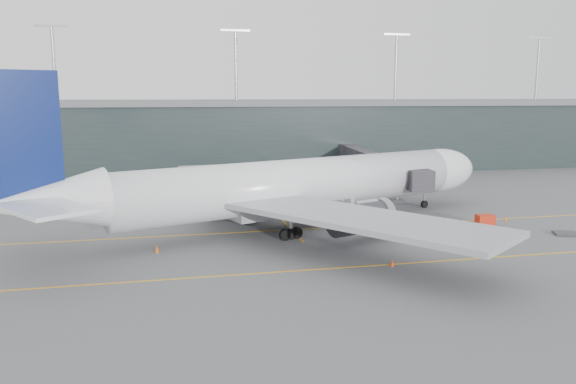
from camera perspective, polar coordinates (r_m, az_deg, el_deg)
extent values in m
plane|color=#515055|center=(71.57, -4.26, -3.31)|extent=(320.00, 320.00, 0.00)
cube|color=orange|center=(67.71, -3.78, -4.05)|extent=(160.00, 0.25, 0.02)
cube|color=orange|center=(52.53, -1.13, -8.13)|extent=(160.00, 0.25, 0.02)
cube|color=orange|center=(91.68, -2.94, -0.39)|extent=(0.25, 60.00, 0.02)
cube|color=#1E2829|center=(127.74, -8.02, 5.56)|extent=(240.00, 35.00, 14.00)
cube|color=#595C5F|center=(127.42, -8.10, 8.97)|extent=(240.00, 36.00, 1.20)
cylinder|color=#9E9EA3|center=(118.93, -22.69, 11.85)|extent=(0.60, 0.60, 14.00)
cylinder|color=#9E9EA3|center=(118.11, -5.33, 12.56)|extent=(0.60, 0.60, 14.00)
cylinder|color=#9E9EA3|center=(127.29, 10.88, 12.23)|extent=(0.60, 0.60, 14.00)
cylinder|color=#9E9EA3|center=(144.60, 24.00, 11.26)|extent=(0.60, 0.60, 14.00)
cylinder|color=white|center=(69.11, 0.93, 0.78)|extent=(45.81, 21.85, 6.27)
ellipsoid|color=white|center=(85.15, 14.99, 2.15)|extent=(14.51, 10.40, 6.27)
cone|color=white|center=(58.54, -23.33, -0.97)|extent=(12.51, 9.47, 6.01)
cube|color=#95999E|center=(68.99, 0.22, -1.28)|extent=(16.92, 10.30, 2.02)
cube|color=black|center=(87.88, 16.72, 2.96)|extent=(3.13, 3.61, 0.81)
cube|color=#95999E|center=(55.14, 7.26, -2.68)|extent=(24.61, 29.04, 0.56)
cylinder|color=#343438|center=(63.22, 7.26, -2.67)|extent=(7.86, 5.75, 3.54)
cube|color=#95999E|center=(81.31, -6.96, 1.34)|extent=(11.16, 29.88, 0.56)
cylinder|color=#343438|center=(78.65, -1.70, -0.14)|extent=(7.86, 5.75, 3.54)
cube|color=#0A1855|center=(57.58, -25.25, 5.13)|extent=(6.34, 2.73, 12.13)
cube|color=white|center=(52.89, -23.47, -1.49)|extent=(9.78, 10.64, 0.35)
cube|color=white|center=(63.76, -25.07, 0.19)|extent=(6.34, 9.55, 0.35)
cylinder|color=black|center=(84.07, 13.68, -1.21)|extent=(1.18, 0.76, 1.11)
cylinder|color=#9E9EA3|center=(83.93, 13.70, -0.70)|extent=(0.30, 0.30, 2.63)
cylinder|color=black|center=(63.90, 0.28, -4.27)|extent=(1.41, 0.93, 1.31)
cylinder|color=black|center=(72.04, -3.90, -2.68)|extent=(1.41, 0.93, 1.31)
cube|color=#2E2D33|center=(77.60, 13.17, 1.21)|extent=(3.45, 3.81, 2.77)
cube|color=#2E2D33|center=(85.25, 11.24, 2.03)|extent=(3.54, 13.02, 2.47)
cube|color=#2E2D33|center=(97.42, 8.82, 3.05)|extent=(3.79, 13.05, 2.57)
cube|color=#2E2D33|center=(109.74, 6.93, 3.84)|extent=(4.04, 13.07, 2.67)
cylinder|color=#9E9EA3|center=(86.36, 11.02, 0.07)|extent=(0.49, 0.49, 3.76)
cube|color=#343438|center=(86.62, 10.99, -0.93)|extent=(2.10, 1.64, 0.69)
cylinder|color=#2E2D33|center=(115.03, 4.52, 4.15)|extent=(3.96, 3.96, 2.97)
cylinder|color=#2E2D33|center=(115.38, 4.50, 2.58)|extent=(1.78, 1.78, 3.56)
cube|color=red|center=(74.33, 19.39, -2.69)|extent=(2.24, 1.49, 1.29)
cylinder|color=black|center=(73.67, 19.01, -3.29)|extent=(0.40, 0.17, 0.40)
cylinder|color=black|center=(74.43, 20.08, -3.22)|extent=(0.40, 0.17, 0.40)
cylinder|color=black|center=(74.51, 18.65, -3.12)|extent=(0.40, 0.17, 0.40)
cylinder|color=black|center=(75.27, 19.71, -3.05)|extent=(0.40, 0.17, 0.40)
cube|color=#333337|center=(73.78, 26.40, -3.79)|extent=(3.27, 2.97, 0.27)
cube|color=#343438|center=(81.27, -7.81, -1.67)|extent=(2.65, 2.40, 0.22)
cube|color=#B6BCC3|center=(81.09, -7.82, -1.00)|extent=(2.20, 2.14, 1.62)
cube|color=#254691|center=(80.94, -7.84, -0.41)|extent=(2.27, 2.21, 0.09)
cube|color=#343438|center=(81.26, -7.06, -1.67)|extent=(2.01, 1.69, 0.18)
cube|color=silver|center=(81.10, -7.07, -1.10)|extent=(1.64, 1.56, 1.39)
cube|color=#254691|center=(80.97, -7.08, -0.60)|extent=(1.69, 1.61, 0.07)
cube|color=#343438|center=(81.24, -5.40, -1.63)|extent=(2.50, 2.22, 0.21)
cube|color=#A6ABB2|center=(81.06, -5.41, -0.98)|extent=(2.07, 2.00, 1.58)
cube|color=#254691|center=(80.91, -5.42, -0.40)|extent=(2.13, 2.06, 0.08)
cone|color=#CF660B|center=(78.13, 21.26, -2.60)|extent=(0.41, 0.41, 0.64)
cone|color=red|center=(55.11, 10.54, -7.09)|extent=(0.41, 0.41, 0.65)
cone|color=orange|center=(83.59, -0.79, -1.14)|extent=(0.42, 0.42, 0.67)
cone|color=#D5500B|center=(60.32, -13.18, -5.65)|extent=(0.49, 0.49, 0.78)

